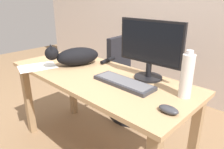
# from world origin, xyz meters

# --- Properties ---
(desk) EXTENTS (1.53, 0.64, 0.74)m
(desk) POSITION_xyz_m (0.00, 0.00, 0.63)
(desk) COLOR tan
(desk) RESTS_ON ground_plane
(office_chair) EXTENTS (0.48, 0.48, 0.89)m
(office_chair) POSITION_xyz_m (-0.22, 0.67, 0.38)
(office_chair) COLOR black
(office_chair) RESTS_ON ground_plane
(monitor) EXTENTS (0.48, 0.20, 0.41)m
(monitor) POSITION_xyz_m (0.33, 0.21, 0.96)
(monitor) COLOR black
(monitor) RESTS_ON desk
(keyboard) EXTENTS (0.44, 0.15, 0.03)m
(keyboard) POSITION_xyz_m (0.27, -0.00, 0.75)
(keyboard) COLOR #333338
(keyboard) RESTS_ON desk
(cat) EXTENTS (0.31, 0.57, 0.20)m
(cat) POSITION_xyz_m (-0.29, 0.02, 0.82)
(cat) COLOR black
(cat) RESTS_ON desk
(computer_mouse) EXTENTS (0.11, 0.06, 0.04)m
(computer_mouse) POSITION_xyz_m (0.68, -0.11, 0.76)
(computer_mouse) COLOR #333338
(computer_mouse) RESTS_ON desk
(paper_sheet) EXTENTS (0.29, 0.34, 0.00)m
(paper_sheet) POSITION_xyz_m (-0.48, -0.23, 0.74)
(paper_sheet) COLOR white
(paper_sheet) RESTS_ON desk
(water_bottle) EXTENTS (0.07, 0.07, 0.28)m
(water_bottle) POSITION_xyz_m (0.65, 0.11, 0.87)
(water_bottle) COLOR silver
(water_bottle) RESTS_ON desk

